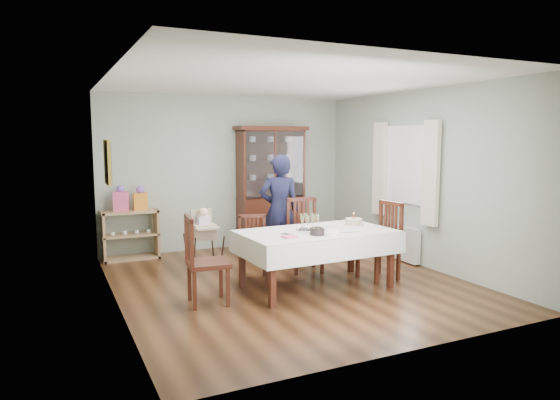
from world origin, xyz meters
TOP-DOWN VIEW (x-y plane):
  - floor at (0.00, 0.00)m, footprint 5.00×5.00m
  - room_shell at (0.00, 0.53)m, footprint 5.00×5.00m
  - dining_table at (0.21, -0.39)m, footprint 2.04×1.22m
  - china_cabinet at (0.75, 2.26)m, footprint 1.30×0.48m
  - sideboard at (-1.75, 2.28)m, footprint 0.90×0.38m
  - picture_frame at (-2.22, 0.80)m, footprint 0.04×0.48m
  - window at (2.22, 0.30)m, footprint 0.04×1.02m
  - curtain_left at (2.16, -0.32)m, footprint 0.07×0.30m
  - curtain_right at (2.16, 0.92)m, footprint 0.07×0.30m
  - radiator at (2.16, 0.30)m, footprint 0.10×0.80m
  - chair_far_left at (-0.40, 0.32)m, footprint 0.50×0.50m
  - chair_far_right at (0.48, 0.42)m, footprint 0.56×0.56m
  - chair_end_left at (-1.29, -0.40)m, footprint 0.52×0.52m
  - chair_end_right at (1.22, -0.38)m, footprint 0.53×0.53m
  - woman at (0.29, 0.92)m, footprint 0.72×0.57m
  - high_chair at (-0.91, 0.96)m, footprint 0.43×0.43m
  - champagne_tray at (0.14, -0.33)m, footprint 0.35×0.35m
  - birthday_cake at (0.86, -0.27)m, footprint 0.27×0.27m
  - plate_stack_dark at (0.08, -0.63)m, footprint 0.25×0.25m
  - plate_stack_white at (0.25, -0.68)m, footprint 0.25×0.25m
  - napkin_stack at (-0.31, -0.64)m, footprint 0.18×0.18m
  - cutlery at (-0.29, -0.46)m, footprint 0.14×0.17m
  - cake_knife at (0.55, -0.68)m, footprint 0.25×0.06m
  - gift_bag_pink at (-1.88, 2.26)m, footprint 0.26×0.20m
  - gift_bag_orange at (-1.58, 2.26)m, footprint 0.22×0.16m

SIDE VIEW (x-z plane):
  - floor at x=0.00m, z-range 0.00..0.00m
  - chair_far_left at x=-0.40m, z-range -0.18..0.71m
  - radiator at x=2.16m, z-range 0.02..0.57m
  - chair_end_left at x=-1.29m, z-range -0.21..0.84m
  - chair_far_right at x=0.48m, z-range -0.22..0.85m
  - chair_end_right at x=1.22m, z-range -0.22..0.86m
  - high_chair at x=-0.91m, z-range -0.11..0.85m
  - dining_table at x=0.21m, z-range 0.00..0.76m
  - sideboard at x=-1.75m, z-range 0.00..0.80m
  - cake_knife at x=0.55m, z-range 0.76..0.77m
  - cutlery at x=-0.29m, z-range 0.76..0.77m
  - napkin_stack at x=-0.31m, z-range 0.76..0.78m
  - plate_stack_dark at x=0.08m, z-range 0.76..0.85m
  - plate_stack_white at x=0.25m, z-range 0.76..0.85m
  - birthday_cake at x=0.86m, z-range 0.72..0.90m
  - champagne_tray at x=0.14m, z-range 0.72..0.93m
  - woman at x=0.29m, z-range 0.00..1.71m
  - gift_bag_orange at x=-1.58m, z-range 0.78..1.18m
  - gift_bag_pink at x=-1.88m, z-range 0.78..1.20m
  - china_cabinet at x=0.75m, z-range 0.04..2.21m
  - curtain_left at x=2.16m, z-range 0.67..2.23m
  - curtain_right at x=2.16m, z-range 0.67..2.23m
  - window at x=2.22m, z-range 0.94..2.16m
  - picture_frame at x=-2.22m, z-range 1.36..1.94m
  - room_shell at x=0.00m, z-range -0.80..4.20m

